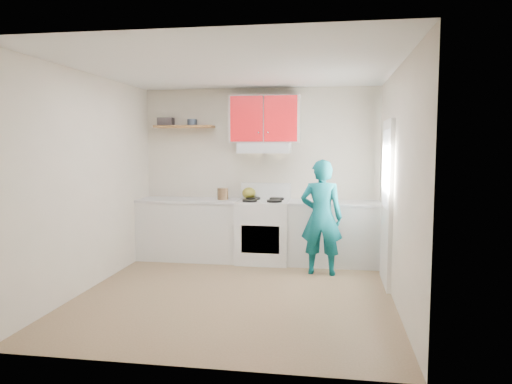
% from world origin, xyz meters
% --- Properties ---
extents(floor, '(3.80, 3.80, 0.00)m').
position_xyz_m(floor, '(0.00, 0.00, 0.00)').
color(floor, brown).
rests_on(floor, ground).
extents(ceiling, '(3.60, 3.80, 0.04)m').
position_xyz_m(ceiling, '(0.00, 0.00, 2.60)').
color(ceiling, white).
rests_on(ceiling, floor).
extents(back_wall, '(3.60, 0.04, 2.60)m').
position_xyz_m(back_wall, '(0.00, 1.90, 1.30)').
color(back_wall, beige).
rests_on(back_wall, floor).
extents(front_wall, '(3.60, 0.04, 2.60)m').
position_xyz_m(front_wall, '(0.00, -1.90, 1.30)').
color(front_wall, beige).
rests_on(front_wall, floor).
extents(left_wall, '(0.04, 3.80, 2.60)m').
position_xyz_m(left_wall, '(-1.80, 0.00, 1.30)').
color(left_wall, beige).
rests_on(left_wall, floor).
extents(right_wall, '(0.04, 3.80, 2.60)m').
position_xyz_m(right_wall, '(1.80, 0.00, 1.30)').
color(right_wall, beige).
rests_on(right_wall, floor).
extents(door, '(0.05, 0.85, 2.05)m').
position_xyz_m(door, '(1.78, 0.70, 1.02)').
color(door, white).
rests_on(door, floor).
extents(door_glass, '(0.01, 0.55, 0.95)m').
position_xyz_m(door_glass, '(1.75, 0.70, 1.45)').
color(door_glass, white).
rests_on(door_glass, door).
extents(counter_left, '(1.52, 0.60, 0.90)m').
position_xyz_m(counter_left, '(-1.04, 1.60, 0.45)').
color(counter_left, silver).
rests_on(counter_left, floor).
extents(counter_right, '(1.32, 0.60, 0.90)m').
position_xyz_m(counter_right, '(1.14, 1.60, 0.45)').
color(counter_right, silver).
rests_on(counter_right, floor).
extents(stove, '(0.76, 0.65, 0.92)m').
position_xyz_m(stove, '(0.10, 1.57, 0.46)').
color(stove, white).
rests_on(stove, floor).
extents(range_hood, '(0.76, 0.44, 0.15)m').
position_xyz_m(range_hood, '(0.10, 1.68, 1.70)').
color(range_hood, silver).
rests_on(range_hood, back_wall).
extents(upper_cabinets, '(1.02, 0.33, 0.70)m').
position_xyz_m(upper_cabinets, '(0.10, 1.73, 2.12)').
color(upper_cabinets, red).
rests_on(upper_cabinets, back_wall).
extents(shelf, '(0.90, 0.30, 0.04)m').
position_xyz_m(shelf, '(-1.15, 1.75, 2.02)').
color(shelf, brown).
rests_on(shelf, back_wall).
extents(books, '(0.24, 0.17, 0.12)m').
position_xyz_m(books, '(-1.44, 1.74, 2.10)').
color(books, '#393236').
rests_on(books, shelf).
extents(tin, '(0.17, 0.17, 0.09)m').
position_xyz_m(tin, '(-1.03, 1.74, 2.08)').
color(tin, '#333D4C').
rests_on(tin, shelf).
extents(kettle, '(0.22, 0.22, 0.18)m').
position_xyz_m(kettle, '(-0.16, 1.79, 1.01)').
color(kettle, olive).
rests_on(kettle, stove).
extents(crock, '(0.17, 0.17, 0.20)m').
position_xyz_m(crock, '(-0.52, 1.60, 1.00)').
color(crock, '#503A23').
rests_on(crock, counter_left).
extents(cutting_board, '(0.30, 0.23, 0.02)m').
position_xyz_m(cutting_board, '(1.08, 1.58, 0.91)').
color(cutting_board, olive).
rests_on(cutting_board, counter_right).
extents(silicone_mat, '(0.34, 0.30, 0.01)m').
position_xyz_m(silicone_mat, '(1.39, 1.62, 0.90)').
color(silicone_mat, red).
rests_on(silicone_mat, counter_right).
extents(person, '(0.59, 0.42, 1.55)m').
position_xyz_m(person, '(0.96, 1.03, 0.78)').
color(person, '#0C646E').
rests_on(person, floor).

